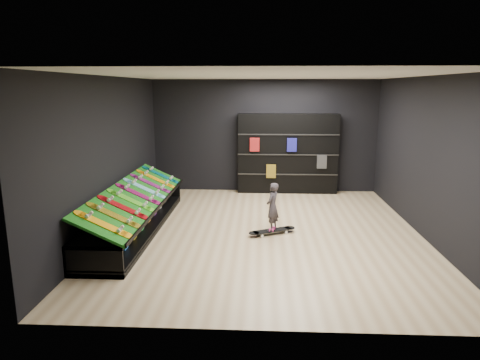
{
  "coord_description": "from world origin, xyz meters",
  "views": [
    {
      "loc": [
        -0.1,
        -8.02,
        2.79
      ],
      "look_at": [
        -0.5,
        0.2,
        1.0
      ],
      "focal_mm": 32.0,
      "sensor_mm": 36.0,
      "label": 1
    }
  ],
  "objects_px": {
    "back_shelving": "(288,154)",
    "child": "(272,216)",
    "display_rack": "(137,218)",
    "floor_skateboard": "(272,232)"
  },
  "relations": [
    {
      "from": "floor_skateboard",
      "to": "child",
      "type": "relative_size",
      "value": 1.75
    },
    {
      "from": "floor_skateboard",
      "to": "child",
      "type": "height_order",
      "value": "child"
    },
    {
      "from": "back_shelving",
      "to": "child",
      "type": "distance_m",
      "value": 3.55
    },
    {
      "from": "display_rack",
      "to": "child",
      "type": "distance_m",
      "value": 2.69
    },
    {
      "from": "display_rack",
      "to": "back_shelving",
      "type": "distance_m",
      "value": 4.66
    },
    {
      "from": "display_rack",
      "to": "child",
      "type": "bearing_deg",
      "value": -2.69
    },
    {
      "from": "display_rack",
      "to": "child",
      "type": "relative_size",
      "value": 8.02
    },
    {
      "from": "floor_skateboard",
      "to": "child",
      "type": "distance_m",
      "value": 0.33
    },
    {
      "from": "display_rack",
      "to": "back_shelving",
      "type": "xyz_separation_m",
      "value": [
        3.17,
        3.32,
        0.81
      ]
    },
    {
      "from": "child",
      "to": "display_rack",
      "type": "bearing_deg",
      "value": -68.87
    }
  ]
}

